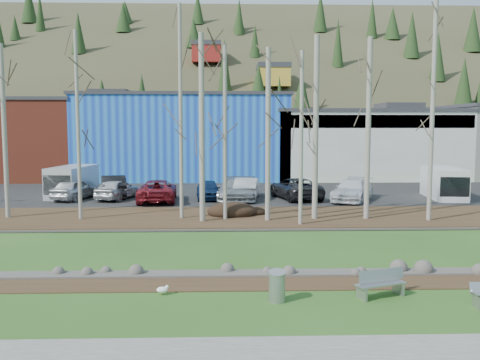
{
  "coord_description": "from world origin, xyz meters",
  "views": [
    {
      "loc": [
        -2.2,
        -15.2,
        5.22
      ],
      "look_at": [
        -1.33,
        11.51,
        2.5
      ],
      "focal_mm": 40.0,
      "sensor_mm": 36.0,
      "label": 1
    }
  ],
  "objects_px": {
    "car_4": "(208,190)",
    "car_5": "(247,188)",
    "bench_intact": "(381,283)",
    "car_6": "(295,188)",
    "van_grey": "(71,182)",
    "car_0": "(117,189)",
    "seagull": "(163,290)",
    "van_white": "(445,183)",
    "car_3": "(242,189)",
    "car_9": "(75,189)",
    "car_8": "(233,189)",
    "litter_bin": "(277,288)",
    "car_1": "(113,186)",
    "car_7": "(352,190)",
    "car_2": "(157,191)"
  },
  "relations": [
    {
      "from": "car_8",
      "to": "car_6",
      "type": "bearing_deg",
      "value": 8.36
    },
    {
      "from": "bench_intact",
      "to": "car_6",
      "type": "distance_m",
      "value": 21.03
    },
    {
      "from": "car_7",
      "to": "car_9",
      "type": "relative_size",
      "value": 1.2
    },
    {
      "from": "litter_bin",
      "to": "car_4",
      "type": "distance_m",
      "value": 21.62
    },
    {
      "from": "seagull",
      "to": "car_1",
      "type": "bearing_deg",
      "value": 94.4
    },
    {
      "from": "litter_bin",
      "to": "car_5",
      "type": "bearing_deg",
      "value": 89.71
    },
    {
      "from": "car_5",
      "to": "van_white",
      "type": "distance_m",
      "value": 13.84
    },
    {
      "from": "bench_intact",
      "to": "car_3",
      "type": "bearing_deg",
      "value": 79.05
    },
    {
      "from": "car_2",
      "to": "seagull",
      "type": "bearing_deg",
      "value": 93.88
    },
    {
      "from": "car_8",
      "to": "seagull",
      "type": "bearing_deg",
      "value": -93.19
    },
    {
      "from": "car_3",
      "to": "van_grey",
      "type": "distance_m",
      "value": 12.35
    },
    {
      "from": "car_1",
      "to": "van_white",
      "type": "height_order",
      "value": "van_white"
    },
    {
      "from": "car_5",
      "to": "van_grey",
      "type": "bearing_deg",
      "value": 2.34
    },
    {
      "from": "bench_intact",
      "to": "car_7",
      "type": "height_order",
      "value": "car_7"
    },
    {
      "from": "car_7",
      "to": "car_2",
      "type": "bearing_deg",
      "value": -153.25
    },
    {
      "from": "car_8",
      "to": "van_white",
      "type": "relative_size",
      "value": 0.98
    },
    {
      "from": "car_0",
      "to": "seagull",
      "type": "bearing_deg",
      "value": 120.85
    },
    {
      "from": "car_6",
      "to": "van_white",
      "type": "distance_m",
      "value": 10.47
    },
    {
      "from": "litter_bin",
      "to": "car_4",
      "type": "xyz_separation_m",
      "value": [
        -2.62,
        21.46,
        0.37
      ]
    },
    {
      "from": "car_5",
      "to": "car_8",
      "type": "relative_size",
      "value": 0.89
    },
    {
      "from": "van_white",
      "to": "van_grey",
      "type": "bearing_deg",
      "value": -177.69
    },
    {
      "from": "car_5",
      "to": "car_9",
      "type": "height_order",
      "value": "car_5"
    },
    {
      "from": "seagull",
      "to": "car_3",
      "type": "height_order",
      "value": "car_3"
    },
    {
      "from": "car_4",
      "to": "van_grey",
      "type": "xyz_separation_m",
      "value": [
        -9.83,
        1.5,
        0.42
      ]
    },
    {
      "from": "litter_bin",
      "to": "car_3",
      "type": "xyz_separation_m",
      "value": [
        -0.25,
        21.07,
        0.43
      ]
    },
    {
      "from": "litter_bin",
      "to": "van_white",
      "type": "distance_m",
      "value": 25.4
    },
    {
      "from": "seagull",
      "to": "car_4",
      "type": "bearing_deg",
      "value": 76.91
    },
    {
      "from": "seagull",
      "to": "car_9",
      "type": "bearing_deg",
      "value": 101.14
    },
    {
      "from": "car_9",
      "to": "car_7",
      "type": "bearing_deg",
      "value": -167.71
    },
    {
      "from": "car_6",
      "to": "van_grey",
      "type": "height_order",
      "value": "van_grey"
    },
    {
      "from": "seagull",
      "to": "car_3",
      "type": "relative_size",
      "value": 0.09
    },
    {
      "from": "bench_intact",
      "to": "car_6",
      "type": "height_order",
      "value": "car_6"
    },
    {
      "from": "car_0",
      "to": "car_3",
      "type": "xyz_separation_m",
      "value": [
        8.68,
        -0.49,
        0.0
      ]
    },
    {
      "from": "bench_intact",
      "to": "van_grey",
      "type": "xyz_separation_m",
      "value": [
        -15.68,
        22.58,
        0.82
      ]
    },
    {
      "from": "van_white",
      "to": "car_3",
      "type": "bearing_deg",
      "value": -173.33
    },
    {
      "from": "car_1",
      "to": "car_6",
      "type": "bearing_deg",
      "value": 160.83
    },
    {
      "from": "car_0",
      "to": "van_grey",
      "type": "distance_m",
      "value": 3.8
    },
    {
      "from": "seagull",
      "to": "car_7",
      "type": "bearing_deg",
      "value": 50.59
    },
    {
      "from": "car_1",
      "to": "car_6",
      "type": "relative_size",
      "value": 0.91
    },
    {
      "from": "seagull",
      "to": "van_white",
      "type": "xyz_separation_m",
      "value": [
        17.41,
        20.48,
        1.03
      ]
    },
    {
      "from": "car_0",
      "to": "car_1",
      "type": "bearing_deg",
      "value": -51.12
    },
    {
      "from": "seagull",
      "to": "bench_intact",
      "type": "bearing_deg",
      "value": -13.86
    },
    {
      "from": "car_0",
      "to": "bench_intact",
      "type": "bearing_deg",
      "value": 136.03
    },
    {
      "from": "car_4",
      "to": "car_9",
      "type": "distance_m",
      "value": 9.21
    },
    {
      "from": "car_4",
      "to": "car_5",
      "type": "bearing_deg",
      "value": 2.92
    },
    {
      "from": "car_2",
      "to": "car_8",
      "type": "bearing_deg",
      "value": -175.17
    },
    {
      "from": "van_white",
      "to": "car_8",
      "type": "bearing_deg",
      "value": -173.36
    },
    {
      "from": "car_4",
      "to": "van_grey",
      "type": "distance_m",
      "value": 9.95
    },
    {
      "from": "car_6",
      "to": "van_grey",
      "type": "distance_m",
      "value": 16.0
    },
    {
      "from": "car_0",
      "to": "van_white",
      "type": "height_order",
      "value": "van_white"
    }
  ]
}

